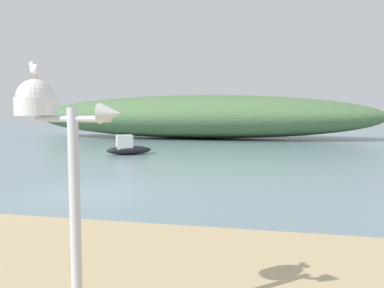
% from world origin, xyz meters
% --- Properties ---
extents(ground_plane, '(120.00, 120.00, 0.00)m').
position_xyz_m(ground_plane, '(0.00, 0.00, 0.00)').
color(ground_plane, gray).
extents(distant_hill, '(37.65, 10.48, 4.60)m').
position_xyz_m(distant_hill, '(-1.56, 28.23, 2.30)').
color(distant_hill, '#517547').
rests_on(distant_hill, ground).
extents(mast_structure, '(1.22, 0.45, 2.95)m').
position_xyz_m(mast_structure, '(3.61, -8.02, 2.57)').
color(mast_structure, silver).
rests_on(mast_structure, beach_sand).
extents(seagull_on_radar, '(0.24, 0.21, 0.20)m').
position_xyz_m(seagull_on_radar, '(3.42, -8.01, 3.27)').
color(seagull_on_radar, orange).
rests_on(seagull_on_radar, mast_structure).
extents(motorboat_far_right, '(3.09, 2.37, 1.30)m').
position_xyz_m(motorboat_far_right, '(-3.25, 11.57, 0.46)').
color(motorboat_far_right, black).
rests_on(motorboat_far_right, ground).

